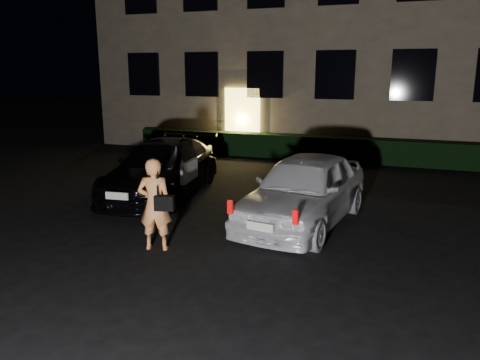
% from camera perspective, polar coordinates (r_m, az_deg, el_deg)
% --- Properties ---
extents(ground, '(80.00, 80.00, 0.00)m').
position_cam_1_polar(ground, '(7.43, -2.98, -11.94)').
color(ground, black).
rests_on(ground, ground).
extents(building, '(20.00, 8.11, 12.00)m').
position_cam_1_polar(building, '(21.52, 13.66, 20.45)').
color(building, brown).
rests_on(building, ground).
extents(hedge, '(15.00, 0.70, 0.85)m').
position_cam_1_polar(hedge, '(17.11, 10.89, 3.78)').
color(hedge, black).
rests_on(hedge, ground).
extents(sedan, '(2.50, 4.99, 1.38)m').
position_cam_1_polar(sedan, '(12.24, -9.43, 1.42)').
color(sedan, black).
rests_on(sedan, ground).
extents(hatch, '(2.34, 4.54, 1.48)m').
position_cam_1_polar(hatch, '(9.84, 7.86, -1.14)').
color(hatch, white).
rests_on(hatch, ground).
extents(man, '(0.76, 0.54, 1.68)m').
position_cam_1_polar(man, '(8.44, -10.33, -2.92)').
color(man, '#FF9C57').
rests_on(man, ground).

